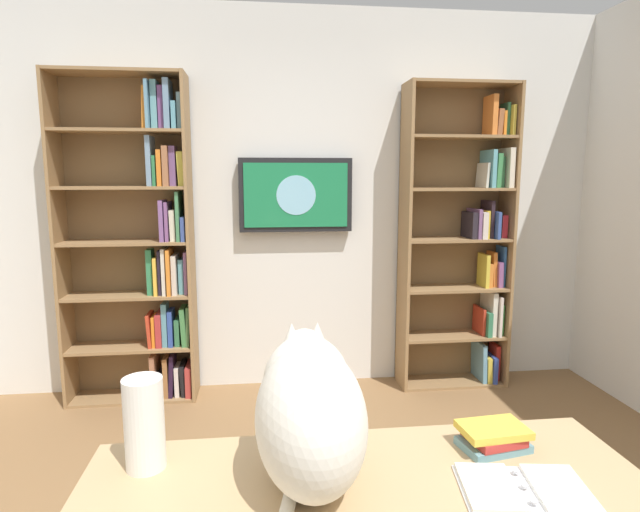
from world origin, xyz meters
TOP-DOWN VIEW (x-y plane):
  - wall_back at (0.00, -2.23)m, footprint 4.52×0.06m
  - bookshelf_left at (-1.23, -2.06)m, footprint 0.78×0.28m
  - bookshelf_right at (1.04, -2.06)m, footprint 0.86×0.28m
  - wall_mounted_tv at (0.00, -2.15)m, footprint 0.80×0.07m
  - cat at (0.13, 0.22)m, footprint 0.29×0.63m
  - open_binder at (-0.42, 0.35)m, footprint 0.36×0.27m
  - paper_towel_roll at (0.59, 0.12)m, footprint 0.11×0.11m
  - desk_book_stack at (-0.43, 0.13)m, footprint 0.21×0.16m

SIDE VIEW (x-z plane):
  - open_binder at x=-0.42m, z-range 0.73..0.75m
  - desk_book_stack at x=-0.43m, z-range 0.73..0.80m
  - paper_towel_roll at x=0.59m, z-range 0.73..0.99m
  - cat at x=0.13m, z-range 0.73..1.13m
  - bookshelf_right at x=1.04m, z-range -0.03..2.17m
  - bookshelf_left at x=-1.23m, z-range -0.02..2.16m
  - wall_back at x=0.00m, z-range 0.00..2.70m
  - wall_mounted_tv at x=0.00m, z-range 1.15..1.67m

